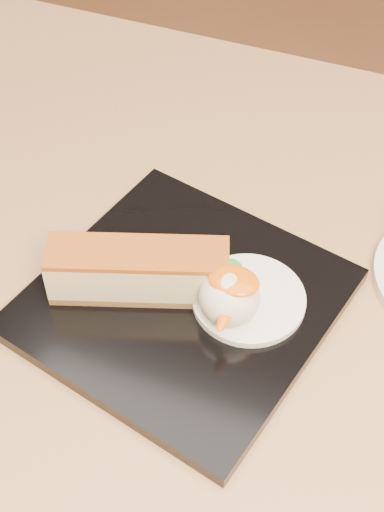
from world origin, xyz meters
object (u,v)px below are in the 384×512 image
at_px(table, 178,421).
at_px(dessert_plate, 183,301).
at_px(ice_cream_scoop, 229,297).
at_px(cheesecake, 139,271).

relative_size(table, dessert_plate, 3.64).
distance_m(dessert_plate, ice_cream_scoop, 0.05).
xyz_separation_m(table, dessert_plate, (-0.00, 0.02, 0.16)).
bearing_deg(table, cheesecake, 157.57).
bearing_deg(ice_cream_scoop, cheesecake, 180.00).
distance_m(cheesecake, ice_cream_scoop, 0.08).
height_order(table, ice_cream_scoop, ice_cream_scoop).
bearing_deg(dessert_plate, table, -87.57).
xyz_separation_m(table, cheesecake, (-0.04, 0.01, 0.19)).
xyz_separation_m(cheesecake, ice_cream_scoop, (0.08, -0.00, 0.00)).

